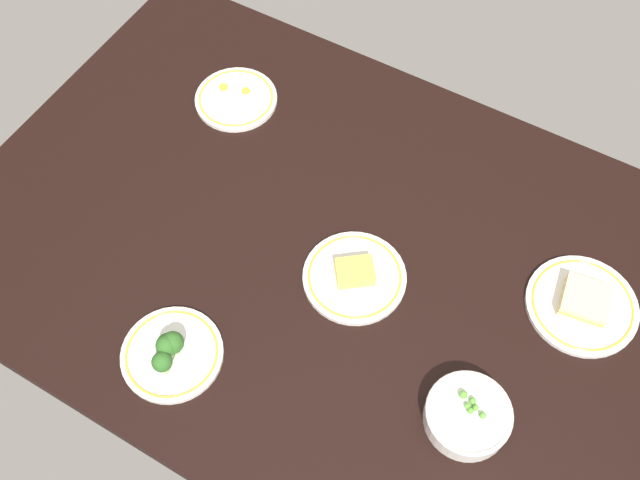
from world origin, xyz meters
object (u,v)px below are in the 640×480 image
object	(u,v)px
plate_cheese	(355,276)
plate_sandwich	(583,304)
plate_broccoli	(171,352)
plate_eggs	(236,97)
bowl_peas	(468,415)

from	to	relation	value
plate_cheese	plate_sandwich	distance (cm)	43.45
plate_cheese	plate_sandwich	bearing A→B (deg)	22.04
plate_broccoli	plate_cheese	bearing A→B (deg)	55.49
plate_eggs	bowl_peas	xyz separation A→B (cm)	(75.22, -41.51, 1.38)
plate_cheese	plate_sandwich	xyz separation A→B (cm)	(40.28, 16.31, 0.10)
plate_broccoli	plate_sandwich	bearing A→B (deg)	37.47
plate_sandwich	bowl_peas	world-z (taller)	bowl_peas
plate_sandwich	plate_eggs	distance (cm)	85.94
plate_eggs	plate_sandwich	bearing A→B (deg)	-6.93
bowl_peas	plate_cheese	bearing A→B (deg)	153.84
plate_sandwich	bowl_peas	xyz separation A→B (cm)	(-10.09, -31.13, 1.29)
plate_sandwich	plate_broccoli	size ratio (longest dim) A/B	1.13
plate_broccoli	plate_eggs	bearing A→B (deg)	112.54
plate_cheese	plate_broccoli	distance (cm)	37.39
plate_eggs	plate_broccoli	xyz separation A→B (cm)	(23.86, -57.48, 1.09)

